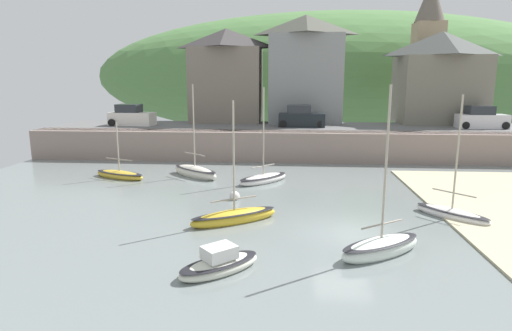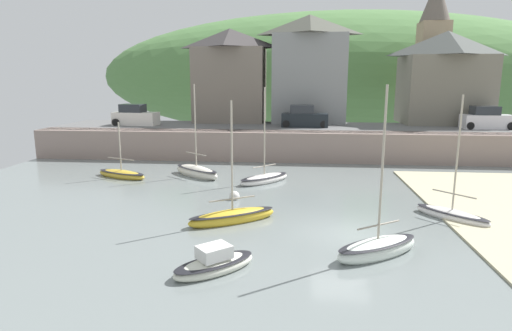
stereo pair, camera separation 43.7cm
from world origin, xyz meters
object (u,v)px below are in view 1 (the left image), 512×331
mooring_buoy (235,196)px  parked_car_by_wall (301,118)px  rowboat_small_beached (263,178)px  sailboat_nearest_shore (120,175)px  sailboat_blue_trim (381,247)px  church_with_spire (427,48)px  sailboat_far_left (234,216)px  waterfront_building_left (226,75)px  parked_car_end_of_row (481,119)px  waterfront_building_centre (305,69)px  sailboat_white_hull (220,264)px  motorboat_with_cabin (452,213)px  fishing_boat_green (195,172)px  waterfront_building_right (440,77)px  parked_car_near_slipway (131,117)px

mooring_buoy → parked_car_by_wall: bearing=75.5°
rowboat_small_beached → sailboat_nearest_shore: bearing=131.2°
sailboat_blue_trim → mooring_buoy: 9.71m
church_with_spire → parked_car_by_wall: (-13.19, -8.50, -6.59)m
sailboat_far_left → rowboat_small_beached: bearing=51.7°
waterfront_building_left → parked_car_end_of_row: bearing=-11.1°
parked_car_end_of_row → mooring_buoy: size_ratio=6.99×
church_with_spire → parked_car_end_of_row: (2.47, -8.50, -6.59)m
rowboat_small_beached → parked_car_by_wall: rowboat_small_beached is taller
church_with_spire → mooring_buoy: (-17.27, -24.25, -9.61)m
waterfront_building_centre → sailboat_far_left: 25.50m
rowboat_small_beached → parked_car_by_wall: 12.21m
sailboat_blue_trim → rowboat_small_beached: 12.50m
sailboat_white_hull → waterfront_building_left: bearing=56.0°
motorboat_with_cabin → sailboat_nearest_shore: bearing=-153.1°
church_with_spire → fishing_boat_green: bearing=-137.9°
sailboat_blue_trim → parked_car_end_of_row: sailboat_blue_trim is taller
waterfront_building_right → fishing_boat_green: 26.36m
waterfront_building_centre → parked_car_by_wall: bearing=-95.4°
motorboat_with_cabin → mooring_buoy: size_ratio=10.26×
waterfront_building_centre → fishing_boat_green: waterfront_building_centre is taller
waterfront_building_left → sailboat_white_hull: waterfront_building_left is taller
waterfront_building_centre → mooring_buoy: waterfront_building_centre is taller
waterfront_building_centre → sailboat_nearest_shore: 21.59m
sailboat_blue_trim → parked_car_near_slipway: bearing=93.8°
church_with_spire → waterfront_building_centre: bearing=-162.6°
rowboat_small_beached → mooring_buoy: bearing=-154.1°
parked_car_near_slipway → waterfront_building_centre: bearing=21.7°
sailboat_white_hull → rowboat_small_beached: bearing=45.2°
sailboat_white_hull → motorboat_with_cabin: (10.29, 6.64, -0.01)m
fishing_boat_green → parked_car_by_wall: (7.53, 10.23, 2.88)m
waterfront_building_right → sailboat_far_left: 30.17m
waterfront_building_centre → sailboat_blue_trim: size_ratio=1.55×
rowboat_small_beached → parked_car_end_of_row: (18.37, 11.54, 2.95)m
parked_car_near_slipway → mooring_buoy: size_ratio=7.22×
waterfront_building_left → waterfront_building_centre: 7.82m
waterfront_building_right → sailboat_nearest_shore: size_ratio=2.10×
sailboat_blue_trim → rowboat_small_beached: size_ratio=1.06×
sailboat_nearest_shore → sailboat_white_hull: size_ratio=1.31×
sailboat_blue_trim → parked_car_near_slipway: 29.37m
sailboat_white_hull → parked_car_by_wall: (3.46, 24.82, 2.94)m
parked_car_near_slipway → parked_car_end_of_row: same height
sailboat_blue_trim → fishing_boat_green: bearing=93.7°
waterfront_building_left → sailboat_far_left: size_ratio=1.55×
waterfront_building_right → motorboat_with_cabin: bearing=-106.0°
fishing_boat_green → waterfront_building_centre: bearing=100.9°
sailboat_blue_trim → sailboat_far_left: (-6.08, 3.33, -0.03)m
church_with_spire → motorboat_with_cabin: bearing=-103.4°
church_with_spire → fishing_boat_green: (-20.72, -18.73, -9.47)m
sailboat_white_hull → sailboat_nearest_shore: bearing=81.9°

